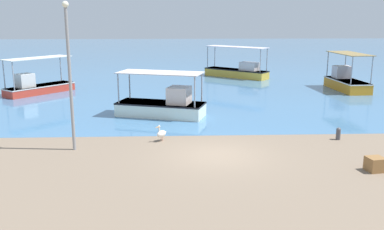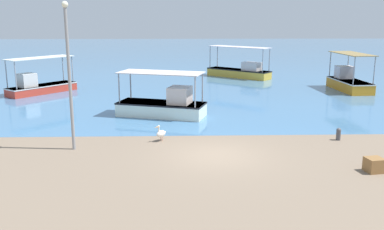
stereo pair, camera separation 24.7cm
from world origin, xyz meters
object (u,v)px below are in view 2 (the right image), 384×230
at_px(fishing_boat_near_right, 40,85).
at_px(fishing_boat_center, 240,71).
at_px(cargo_crate, 374,165).
at_px(pelican, 161,133).
at_px(fishing_boat_far_left, 349,82).
at_px(fishing_boat_far_right, 164,105).
at_px(lamp_post, 69,69).
at_px(mooring_bollard, 338,134).

distance_m(fishing_boat_near_right, fishing_boat_center, 18.28).
bearing_deg(cargo_crate, pelican, 152.24).
distance_m(fishing_boat_far_left, fishing_boat_far_right, 16.68).
bearing_deg(cargo_crate, fishing_boat_far_right, 131.08).
distance_m(fishing_boat_far_left, pelican, 19.79).
xyz_separation_m(fishing_boat_near_right, cargo_crate, (17.90, -17.26, -0.34)).
bearing_deg(lamp_post, fishing_boat_near_right, 112.72).
distance_m(fishing_boat_near_right, lamp_post, 15.55).
distance_m(fishing_boat_near_right, cargo_crate, 24.87).
bearing_deg(fishing_boat_far_right, fishing_boat_center, 67.11).
bearing_deg(cargo_crate, fishing_boat_center, 93.43).
bearing_deg(fishing_boat_near_right, cargo_crate, -43.96).
relative_size(fishing_boat_far_left, cargo_crate, 7.98).
xyz_separation_m(fishing_boat_far_left, fishing_boat_far_right, (-14.30, -8.58, -0.02)).
bearing_deg(mooring_bollard, fishing_boat_near_right, 144.21).
bearing_deg(mooring_bollard, pelican, 179.32).
bearing_deg(fishing_boat_near_right, fishing_boat_far_left, 1.83).
bearing_deg(fishing_boat_far_right, pelican, -89.71).
height_order(fishing_boat_near_right, fishing_boat_far_right, fishing_boat_near_right).
bearing_deg(fishing_boat_near_right, fishing_boat_center, 26.30).
height_order(fishing_boat_far_left, pelican, fishing_boat_far_left).
bearing_deg(cargo_crate, fishing_boat_near_right, 136.04).
distance_m(fishing_boat_near_right, mooring_bollard, 22.30).
bearing_deg(fishing_boat_far_left, pelican, -136.16).
xyz_separation_m(fishing_boat_far_left, cargo_crate, (-6.06, -18.03, -0.41)).
distance_m(pelican, mooring_bollard, 8.40).
bearing_deg(fishing_boat_far_left, fishing_boat_center, 135.96).
relative_size(fishing_boat_near_right, fishing_boat_far_left, 1.01).
relative_size(fishing_boat_near_right, fishing_boat_center, 0.86).
distance_m(fishing_boat_center, cargo_crate, 25.41).
relative_size(fishing_boat_near_right, cargo_crate, 8.10).
relative_size(fishing_boat_center, pelican, 7.33).
xyz_separation_m(pelican, cargo_crate, (8.21, -4.32, -0.10)).
bearing_deg(lamp_post, fishing_boat_far_left, 39.42).
bearing_deg(pelican, cargo_crate, -27.76).
distance_m(fishing_boat_far_left, cargo_crate, 19.03).
relative_size(fishing_boat_near_right, mooring_bollard, 8.52).
relative_size(fishing_boat_center, fishing_boat_far_left, 1.17).
height_order(fishing_boat_far_left, cargo_crate, fishing_boat_far_left).
bearing_deg(mooring_bollard, fishing_boat_far_left, 66.94).
bearing_deg(mooring_bollard, cargo_crate, -92.54).
bearing_deg(fishing_boat_center, pelican, -107.64).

